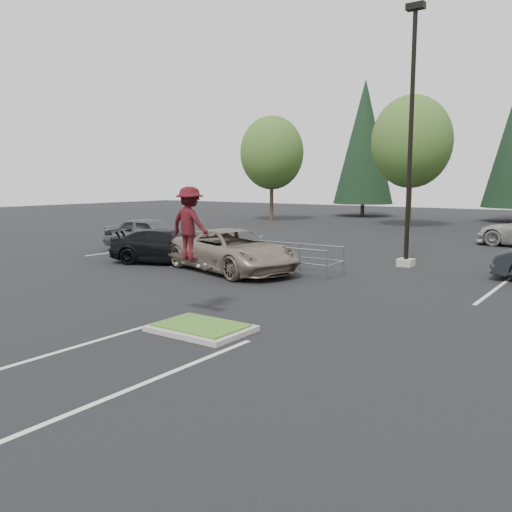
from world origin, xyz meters
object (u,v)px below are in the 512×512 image
Objects in this scene: skateboarder at (190,224)px; car_l_tan at (232,250)px; light_pole at (410,152)px; cart_corral at (281,254)px; car_l_black at (166,246)px; car_l_grey at (151,234)px; decid_b at (412,145)px; decid_a at (272,155)px; conif_a at (364,142)px.

skateboarder reaches higher than car_l_tan.
light_pole is 6.55m from cart_corral.
car_l_grey is at bearing 34.87° from car_l_black.
light_pole is 19.70m from decid_b.
car_l_grey is (6.51, -20.56, -4.76)m from decid_a.
decid_a is at bearing -111.91° from conif_a.
light_pole is 1.14× the size of decid_a.
car_l_grey is at bearing 87.63° from car_l_tan.
cart_corral is (11.07, -32.00, -6.42)m from conif_a.
light_pole is at bearing -94.40° from skateboarder.
conif_a is 34.91m from car_l_tan.
conif_a is 6.26× the size of skateboarder.
decid_b reaches higher than car_l_black.
decid_a is at bearing -55.55° from skateboarder.
car_l_tan is 7.42m from car_l_grey.
skateboarder reaches higher than car_l_grey.
light_pole is 0.78× the size of conif_a.
decid_b reaches higher than skateboarder.
decid_b is 1.99× the size of car_l_grey.
cart_corral is at bearing -70.92° from conif_a.
cart_corral is (3.08, -22.54, -5.37)m from decid_b.
cart_corral is at bearing -40.50° from car_l_tan.
light_pole is 11.35m from skateboarder.
decid_a is at bearing 135.75° from light_pole.
skateboarder reaches higher than car_l_black.
conif_a is (-7.99, 9.47, 1.05)m from decid_b.
car_l_tan is at bearing -59.61° from decid_a.
conif_a is at bearing 68.09° from decid_a.
car_l_grey is at bearing 169.79° from cart_corral.
skateboarder is at bearing -139.21° from car_l_grey.
decid_b reaches higher than car_l_tan.
light_pole is at bearing 48.97° from cart_corral.
skateboarder is (12.80, -39.00, -4.73)m from conif_a.
car_l_black is (-6.80, 6.00, -1.65)m from skateboarder.
car_l_tan is at bearing -135.00° from light_pole.
conif_a reaches higher than cart_corral.
car_l_tan is 1.20× the size of car_l_grey.
skateboarder is 7.02m from car_l_tan.
decid_b is 2.53× the size of cart_corral.
car_l_tan reaches higher than cart_corral.
conif_a reaches higher than car_l_tan.
decid_a is 4.29× the size of skateboarder.
car_l_black is at bearing -94.84° from decid_b.
skateboarder is (16.81, -29.03, -3.22)m from decid_a.
skateboarder is at bearing -59.93° from decid_a.
decid_a is 1.53× the size of car_l_tan.
decid_a is at bearing 123.94° from cart_corral.
light_pole is 1.05× the size of decid_b.
cart_corral is at bearing -71.72° from skateboarder.
light_pole is at bearing -62.62° from conif_a.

